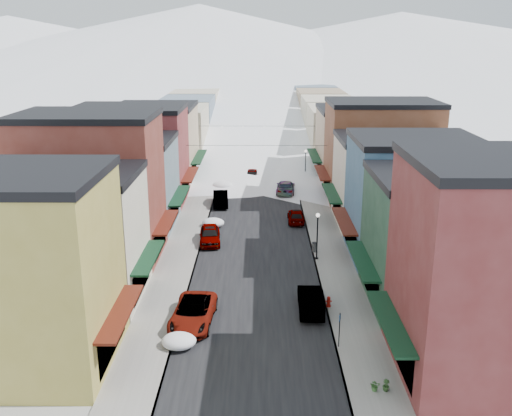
{
  "coord_description": "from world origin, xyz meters",
  "views": [
    {
      "loc": [
        0.34,
        -25.42,
        18.32
      ],
      "look_at": [
        0.0,
        27.16,
        2.48
      ],
      "focal_mm": 40.0,
      "sensor_mm": 36.0,
      "label": 1
    }
  ],
  "objects_px": {
    "car_white_suv": "(193,313)",
    "car_silver_sedan": "(210,235)",
    "fire_hydrant": "(329,302)",
    "streetlamp_near": "(317,230)",
    "car_green_sedan": "(311,300)",
    "car_dark_hatch": "(221,199)",
    "trash_can": "(315,247)"
  },
  "relations": [
    {
      "from": "trash_can",
      "to": "streetlamp_near",
      "type": "relative_size",
      "value": 0.21
    },
    {
      "from": "streetlamp_near",
      "to": "trash_can",
      "type": "bearing_deg",
      "value": 90.54
    },
    {
      "from": "trash_can",
      "to": "car_dark_hatch",
      "type": "bearing_deg",
      "value": 122.02
    },
    {
      "from": "trash_can",
      "to": "car_silver_sedan",
      "type": "bearing_deg",
      "value": 164.83
    },
    {
      "from": "streetlamp_near",
      "to": "car_white_suv",
      "type": "bearing_deg",
      "value": -129.5
    },
    {
      "from": "car_dark_hatch",
      "to": "trash_can",
      "type": "height_order",
      "value": "car_dark_hatch"
    },
    {
      "from": "trash_can",
      "to": "fire_hydrant",
      "type": "bearing_deg",
      "value": -90.0
    },
    {
      "from": "fire_hydrant",
      "to": "car_green_sedan",
      "type": "bearing_deg",
      "value": -166.61
    },
    {
      "from": "car_white_suv",
      "to": "streetlamp_near",
      "type": "relative_size",
      "value": 1.41
    },
    {
      "from": "car_silver_sedan",
      "to": "streetlamp_near",
      "type": "bearing_deg",
      "value": -29.18
    },
    {
      "from": "car_white_suv",
      "to": "fire_hydrant",
      "type": "bearing_deg",
      "value": 17.49
    },
    {
      "from": "car_silver_sedan",
      "to": "car_dark_hatch",
      "type": "xyz_separation_m",
      "value": [
        0.18,
        12.26,
        -0.01
      ]
    },
    {
      "from": "car_white_suv",
      "to": "car_green_sedan",
      "type": "xyz_separation_m",
      "value": [
        7.96,
        1.95,
        -0.01
      ]
    },
    {
      "from": "car_white_suv",
      "to": "car_green_sedan",
      "type": "height_order",
      "value": "car_white_suv"
    },
    {
      "from": "fire_hydrant",
      "to": "streetlamp_near",
      "type": "height_order",
      "value": "streetlamp_near"
    },
    {
      "from": "trash_can",
      "to": "car_white_suv",
      "type": "bearing_deg",
      "value": -125.6
    },
    {
      "from": "car_white_suv",
      "to": "trash_can",
      "type": "distance_m",
      "value": 15.89
    },
    {
      "from": "car_white_suv",
      "to": "car_silver_sedan",
      "type": "bearing_deg",
      "value": 94.46
    },
    {
      "from": "car_dark_hatch",
      "to": "car_green_sedan",
      "type": "xyz_separation_m",
      "value": [
        7.98,
        -25.78,
        0.0
      ]
    },
    {
      "from": "car_green_sedan",
      "to": "trash_can",
      "type": "relative_size",
      "value": 5.68
    },
    {
      "from": "car_dark_hatch",
      "to": "car_green_sedan",
      "type": "relative_size",
      "value": 1.0
    },
    {
      "from": "car_white_suv",
      "to": "car_green_sedan",
      "type": "relative_size",
      "value": 1.2
    },
    {
      "from": "car_white_suv",
      "to": "streetlamp_near",
      "type": "xyz_separation_m",
      "value": [
        9.27,
        11.24,
        1.92
      ]
    },
    {
      "from": "car_silver_sedan",
      "to": "car_green_sedan",
      "type": "bearing_deg",
      "value": -63.98
    },
    {
      "from": "trash_can",
      "to": "streetlamp_near",
      "type": "xyz_separation_m",
      "value": [
        0.02,
        -1.68,
        2.13
      ]
    },
    {
      "from": "trash_can",
      "to": "car_green_sedan",
      "type": "bearing_deg",
      "value": -96.71
    },
    {
      "from": "car_dark_hatch",
      "to": "car_silver_sedan",
      "type": "bearing_deg",
      "value": -95.12
    },
    {
      "from": "fire_hydrant",
      "to": "streetlamp_near",
      "type": "xyz_separation_m",
      "value": [
        0.02,
        8.98,
        2.21
      ]
    },
    {
      "from": "car_white_suv",
      "to": "car_dark_hatch",
      "type": "relative_size",
      "value": 1.2
    },
    {
      "from": "car_silver_sedan",
      "to": "fire_hydrant",
      "type": "relative_size",
      "value": 6.07
    },
    {
      "from": "car_silver_sedan",
      "to": "trash_can",
      "type": "height_order",
      "value": "car_silver_sedan"
    },
    {
      "from": "car_green_sedan",
      "to": "fire_hydrant",
      "type": "distance_m",
      "value": 1.36
    }
  ]
}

